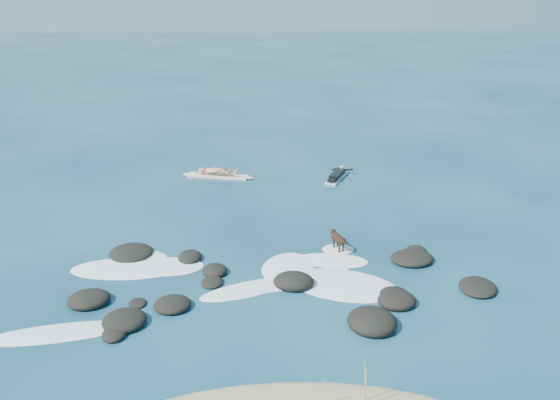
{
  "coord_description": "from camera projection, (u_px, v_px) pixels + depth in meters",
  "views": [
    {
      "loc": [
        -0.78,
        -18.32,
        9.29
      ],
      "look_at": [
        0.38,
        4.0,
        0.9
      ],
      "focal_mm": 40.0,
      "sensor_mm": 36.0,
      "label": 1
    }
  ],
  "objects": [
    {
      "name": "standing_surfer_rig",
      "position": [
        217.0,
        161.0,
        29.03
      ],
      "size": [
        3.42,
        1.21,
        1.96
      ],
      "rotation": [
        0.0,
        0.0,
        -0.22
      ],
      "color": "beige",
      "rests_on": "ground"
    },
    {
      "name": "paddling_surfer_rig",
      "position": [
        337.0,
        175.0,
        29.11
      ],
      "size": [
        1.52,
        2.32,
        0.42
      ],
      "rotation": [
        0.0,
        0.0,
        1.14
      ],
      "color": "white",
      "rests_on": "ground"
    },
    {
      "name": "breaking_foam",
      "position": [
        234.0,
        278.0,
        19.8
      ],
      "size": [
        12.14,
        6.25,
        0.12
      ],
      "color": "white",
      "rests_on": "ground"
    },
    {
      "name": "dog",
      "position": [
        338.0,
        238.0,
        21.6
      ],
      "size": [
        0.54,
        1.04,
        0.69
      ],
      "rotation": [
        0.0,
        0.0,
        1.96
      ],
      "color": "black",
      "rests_on": "ground"
    },
    {
      "name": "ground",
      "position": [
        275.0,
        269.0,
        20.43
      ],
      "size": [
        160.0,
        160.0,
        0.0
      ],
      "primitive_type": "plane",
      "color": "#0A2642",
      "rests_on": "ground"
    },
    {
      "name": "reef_rocks",
      "position": [
        274.0,
        288.0,
        18.97
      ],
      "size": [
        13.23,
        6.74,
        0.61
      ],
      "color": "black",
      "rests_on": "ground"
    }
  ]
}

